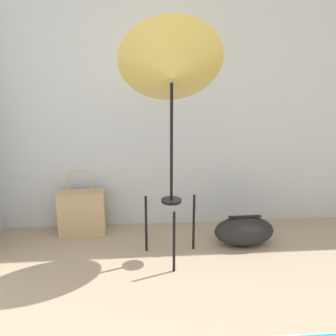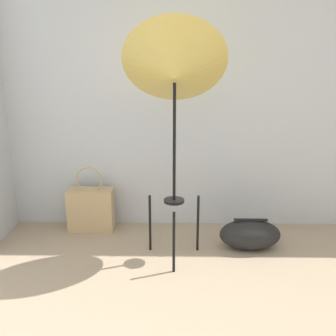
# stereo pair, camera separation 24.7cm
# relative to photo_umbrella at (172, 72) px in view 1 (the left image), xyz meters

# --- Properties ---
(wall_back) EXTENTS (8.00, 0.05, 2.60)m
(wall_back) POSITION_rel_photo_umbrella_xyz_m (0.30, 0.65, -0.09)
(wall_back) COLOR #B7BCC1
(wall_back) RESTS_ON ground_plane
(photo_umbrella) EXTENTS (0.73, 0.59, 1.75)m
(photo_umbrella) POSITION_rel_photo_umbrella_xyz_m (0.00, 0.00, 0.00)
(photo_umbrella) COLOR black
(photo_umbrella) RESTS_ON ground_plane
(tote_bag) EXTENTS (0.39, 0.17, 0.58)m
(tote_bag) POSITION_rel_photo_umbrella_xyz_m (-0.73, 0.47, -1.19)
(tote_bag) COLOR tan
(tote_bag) RESTS_ON ground_plane
(duffel_bag) EXTENTS (0.48, 0.25, 0.25)m
(duffel_bag) POSITION_rel_photo_umbrella_xyz_m (0.61, 0.14, -1.27)
(duffel_bag) COLOR black
(duffel_bag) RESTS_ON ground_plane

